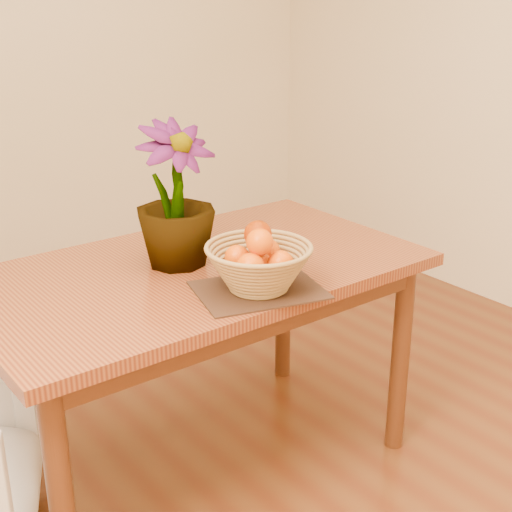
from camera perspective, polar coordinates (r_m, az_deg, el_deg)
floor at (r=2.41m, az=-0.08°, el=-19.80°), size 4.50×4.50×0.00m
table at (r=2.26m, az=-4.70°, el=-2.82°), size 1.40×0.80×0.75m
placemat at (r=2.04m, az=0.21°, el=-2.74°), size 0.41×0.35×0.01m
wicker_basket at (r=2.01m, az=0.22°, el=-1.06°), size 0.31×0.31×0.13m
orange_pile at (r=2.00m, az=0.21°, el=0.45°), size 0.19×0.18×0.14m
potted_plant at (r=2.18m, az=-6.50°, el=4.84°), size 0.26×0.26×0.45m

